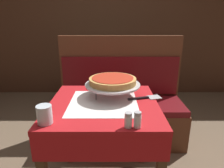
{
  "coord_description": "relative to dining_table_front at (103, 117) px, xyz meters",
  "views": [
    {
      "loc": [
        0.06,
        -1.26,
        1.29
      ],
      "look_at": [
        0.06,
        0.09,
        0.85
      ],
      "focal_mm": 32.0,
      "sensor_mm": 36.0,
      "label": 1
    }
  ],
  "objects": [
    {
      "name": "dining_table_rear",
      "position": [
        -0.1,
        1.67,
        0.01
      ],
      "size": [
        0.85,
        0.85,
        0.74
      ],
      "color": "#1E6B33",
      "rests_on": "ground_plane"
    },
    {
      "name": "deep_dish_pizza",
      "position": [
        0.06,
        0.12,
        0.23
      ],
      "size": [
        0.34,
        0.34,
        0.05
      ],
      "color": "tan",
      "rests_on": "pizza_pan_stand"
    },
    {
      "name": "salt_shaker",
      "position": [
        0.14,
        -0.33,
        0.16
      ],
      "size": [
        0.04,
        0.04,
        0.08
      ],
      "color": "silver",
      "rests_on": "dining_table_front"
    },
    {
      "name": "booth_bench",
      "position": [
        0.15,
        0.74,
        -0.31
      ],
      "size": [
        1.34,
        0.52,
        1.13
      ],
      "color": "brown",
      "rests_on": "ground_plane"
    },
    {
      "name": "water_glass_near",
      "position": [
        -0.31,
        -0.28,
        0.17
      ],
      "size": [
        0.08,
        0.08,
        0.1
      ],
      "color": "silver",
      "rests_on": "dining_table_front"
    },
    {
      "name": "pizza_pan_stand",
      "position": [
        0.06,
        0.12,
        0.2
      ],
      "size": [
        0.4,
        0.4,
        0.1
      ],
      "color": "#ADADB2",
      "rests_on": "dining_table_front"
    },
    {
      "name": "napkin_holder",
      "position": [
        -0.05,
        0.33,
        0.16
      ],
      "size": [
        0.1,
        0.05,
        0.09
      ],
      "color": "#B2B2B7",
      "rests_on": "dining_table_front"
    },
    {
      "name": "condiment_caddy",
      "position": [
        -0.22,
        1.74,
        0.15
      ],
      "size": [
        0.12,
        0.12,
        0.17
      ],
      "color": "black",
      "rests_on": "dining_table_rear"
    },
    {
      "name": "dining_table_front",
      "position": [
        0.0,
        0.0,
        0.0
      ],
      "size": [
        0.74,
        0.74,
        0.75
      ],
      "color": "red",
      "rests_on": "ground_plane"
    },
    {
      "name": "pepper_shaker",
      "position": [
        0.19,
        -0.33,
        0.16
      ],
      "size": [
        0.04,
        0.04,
        0.09
      ],
      "color": "silver",
      "rests_on": "dining_table_front"
    },
    {
      "name": "back_wall_panel",
      "position": [
        0.0,
        2.25,
        0.56
      ],
      "size": [
        6.0,
        0.04,
        2.4
      ],
      "primitive_type": "cube",
      "color": "#4C2D1E",
      "rests_on": "ground_plane"
    },
    {
      "name": "pizza_server",
      "position": [
        0.3,
        0.08,
        0.12
      ],
      "size": [
        0.25,
        0.11,
        0.01
      ],
      "color": "#BCBCC1",
      "rests_on": "dining_table_front"
    }
  ]
}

